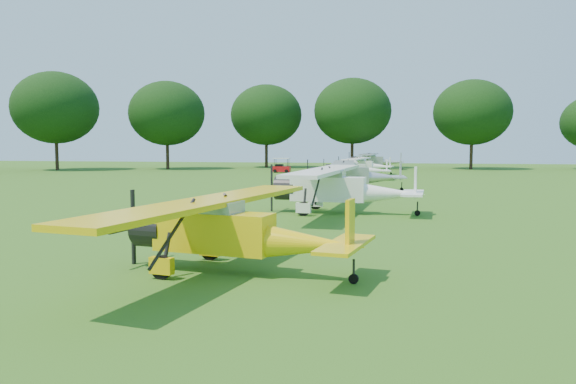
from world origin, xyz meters
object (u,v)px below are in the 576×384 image
Objects in this scene: golf_cart at (281,168)px; aircraft_2 at (231,226)px; aircraft_4 at (352,173)px; aircraft_5 at (354,168)px; aircraft_7 at (374,159)px; aircraft_3 at (339,185)px; aircraft_6 at (363,164)px.

aircraft_2 is at bearing -80.02° from golf_cart.
aircraft_4 is 1.13× the size of aircraft_5.
aircraft_4 is at bearing -87.92° from aircraft_7.
aircraft_3 is at bearing -87.35° from aircraft_7.
aircraft_2 is at bearing -92.69° from aircraft_3.
aircraft_6 is (0.49, 50.78, -0.06)m from aircraft_2.
aircraft_3 is at bearing 93.53° from aircraft_2.
aircraft_5 is at bearing 99.62° from aircraft_2.
aircraft_5 is 0.86× the size of aircraft_7.
aircraft_4 is 12.73m from aircraft_5.
aircraft_7 is at bearing 85.34° from aircraft_4.
aircraft_7 reaches higher than aircraft_4.
aircraft_4 is 5.56× the size of golf_cart.
aircraft_4 is (1.06, 27.11, 0.10)m from aircraft_2.
aircraft_5 is 15.93m from golf_cart.
aircraft_5 reaches higher than aircraft_6.
aircraft_3 is 13.86m from aircraft_4.
aircraft_3 is 1.19× the size of aircraft_6.
aircraft_6 is (-0.57, 23.67, -0.16)m from aircraft_4.
aircraft_4 is (-0.44, 13.85, -0.06)m from aircraft_3.
golf_cart is (-9.73, 12.60, -0.59)m from aircraft_5.
aircraft_2 is 0.89× the size of aircraft_3.
golf_cart is (-10.68, -10.75, -0.79)m from aircraft_7.
aircraft_4 reaches higher than aircraft_2.
aircraft_3 is at bearing -92.61° from aircraft_4.
golf_cart is at bearing -132.47° from aircraft_7.
aircraft_3 is 1.18× the size of aircraft_5.
aircraft_2 is 63.18m from aircraft_7.
aircraft_3 is 1.05× the size of aircraft_4.
aircraft_3 is at bearing -74.61° from golf_cart.
aircraft_7 is 5.75× the size of golf_cart.
aircraft_7 reaches higher than aircraft_6.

